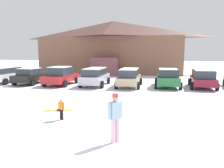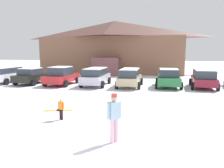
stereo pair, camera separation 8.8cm
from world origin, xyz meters
name	(u,v)px [view 2 (the right image)]	position (x,y,z in m)	size (l,w,h in m)	color
ski_lodge	(114,46)	(-2.59, 29.51, 4.00)	(21.30, 12.26, 7.90)	brown
parked_white_suv	(6,74)	(-11.20, 14.86, 0.87)	(2.26, 4.51, 1.60)	silver
parked_black_sedan	(31,76)	(-8.27, 14.63, 0.79)	(2.26, 4.10, 1.55)	black
parked_red_sedan	(61,76)	(-5.09, 14.48, 0.86)	(2.44, 4.44, 1.73)	#AF2226
parked_silver_wagon	(96,76)	(-1.79, 14.59, 0.89)	(2.20, 4.63, 1.63)	silver
parked_beige_suv	(130,77)	(1.37, 14.48, 0.88)	(2.20, 4.46, 1.62)	tan
parked_green_coupe	(168,78)	(4.74, 14.88, 0.83)	(2.32, 4.25, 1.64)	#27723B
parked_maroon_van	(204,78)	(7.68, 14.94, 0.87)	(2.46, 4.33, 1.60)	maroon
skier_adult_in_blue_parka	(114,115)	(2.05, 2.14, 0.94)	(0.44, 0.50, 1.67)	#E5B6C9
skier_child_in_orange_jacket	(61,108)	(-0.73, 4.19, 0.56)	(0.34, 0.22, 0.99)	black
pair_of_skis	(58,110)	(-1.52, 5.63, 0.02)	(1.53, 0.70, 0.08)	gold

